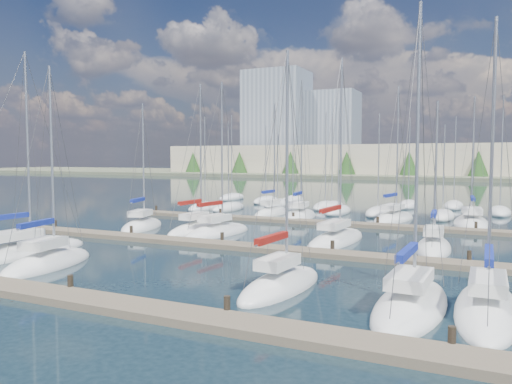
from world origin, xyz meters
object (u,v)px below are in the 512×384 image
at_px(sailboat_l, 434,248).
at_px(sailboat_j, 218,232).
at_px(sailboat_e, 411,305).
at_px(sailboat_n, 272,213).
at_px(sailboat_o, 300,216).
at_px(sailboat_f, 487,309).
at_px(sailboat_h, 142,226).
at_px(sailboat_i, 197,229).
at_px(sailboat_b, 20,253).
at_px(sailboat_c, 48,263).
at_px(sailboat_k, 336,240).
at_px(sailboat_d, 281,285).
at_px(sailboat_p, 394,218).
at_px(sailboat_q, 471,223).

bearing_deg(sailboat_l, sailboat_j, 176.95).
bearing_deg(sailboat_e, sailboat_n, 125.15).
height_order(sailboat_l, sailboat_o, sailboat_o).
height_order(sailboat_f, sailboat_h, sailboat_f).
bearing_deg(sailboat_l, sailboat_i, 175.10).
xyz_separation_m(sailboat_i, sailboat_e, (19.02, -14.36, -0.01)).
distance_m(sailboat_i, sailboat_j, 2.35).
height_order(sailboat_l, sailboat_n, sailboat_n).
distance_m(sailboat_b, sailboat_c, 4.24).
distance_m(sailboat_b, sailboat_l, 26.50).
xyz_separation_m(sailboat_e, sailboat_k, (-7.16, 14.17, 0.00)).
bearing_deg(sailboat_b, sailboat_d, 1.04).
relative_size(sailboat_p, sailboat_f, 1.11).
distance_m(sailboat_f, sailboat_d, 8.69).
height_order(sailboat_h, sailboat_k, sailboat_k).
height_order(sailboat_n, sailboat_d, sailboat_n).
bearing_deg(sailboat_n, sailboat_e, -52.63).
bearing_deg(sailboat_c, sailboat_j, 67.02).
relative_size(sailboat_p, sailboat_e, 1.05).
bearing_deg(sailboat_h, sailboat_i, -12.71).
relative_size(sailboat_h, sailboat_k, 0.82).
xyz_separation_m(sailboat_i, sailboat_l, (18.52, -0.46, -0.01)).
xyz_separation_m(sailboat_p, sailboat_i, (-13.39, -14.43, 0.01)).
distance_m(sailboat_b, sailboat_j, 14.48).
bearing_deg(sailboat_b, sailboat_q, 49.83).
bearing_deg(sailboat_k, sailboat_q, 62.89).
height_order(sailboat_b, sailboat_h, sailboat_b).
bearing_deg(sailboat_h, sailboat_f, -42.21).
height_order(sailboat_p, sailboat_d, sailboat_p).
height_order(sailboat_b, sailboat_q, sailboat_b).
distance_m(sailboat_e, sailboat_o, 30.78).
bearing_deg(sailboat_h, sailboat_o, 37.14).
height_order(sailboat_f, sailboat_i, sailboat_i).
xyz_separation_m(sailboat_b, sailboat_d, (17.78, -0.43, 0.02)).
xyz_separation_m(sailboat_p, sailboat_f, (8.40, -28.03, -0.00)).
height_order(sailboat_k, sailboat_d, sailboat_k).
xyz_separation_m(sailboat_i, sailboat_o, (4.32, 12.69, -0.00)).
relative_size(sailboat_p, sailboat_i, 1.07).
relative_size(sailboat_e, sailboat_h, 1.14).
distance_m(sailboat_b, sailboat_k, 21.09).
xyz_separation_m(sailboat_i, sailboat_d, (13.10, -13.71, -0.01)).
bearing_deg(sailboat_l, sailboat_q, 79.36).
distance_m(sailboat_e, sailboat_d, 5.95).
bearing_deg(sailboat_n, sailboat_j, -79.70).
relative_size(sailboat_b, sailboat_e, 1.03).
distance_m(sailboat_f, sailboat_i, 25.69).
bearing_deg(sailboat_n, sailboat_i, -88.94).
height_order(sailboat_o, sailboat_k, sailboat_o).
distance_m(sailboat_c, sailboat_d, 13.81).
relative_size(sailboat_b, sailboat_k, 0.96).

